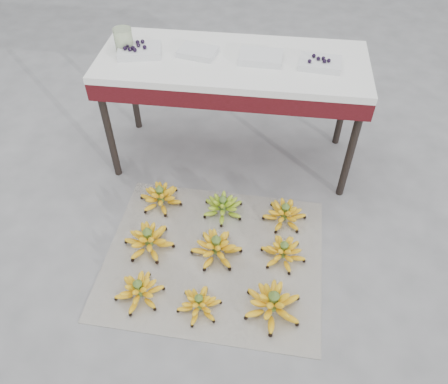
# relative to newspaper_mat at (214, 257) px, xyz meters

# --- Properties ---
(ground) EXTENTS (60.00, 60.00, 0.00)m
(ground) POSITION_rel_newspaper_mat_xyz_m (-0.09, -0.04, -0.00)
(ground) COLOR slate
(ground) RESTS_ON ground
(newspaper_mat) EXTENTS (1.28, 1.09, 0.01)m
(newspaper_mat) POSITION_rel_newspaper_mat_xyz_m (0.00, 0.00, 0.00)
(newspaper_mat) COLOR white
(newspaper_mat) RESTS_ON ground
(bunch_front_left) EXTENTS (0.28, 0.28, 0.16)m
(bunch_front_left) POSITION_rel_newspaper_mat_xyz_m (-0.36, -0.31, 0.06)
(bunch_front_left) COLOR yellow
(bunch_front_left) RESTS_ON newspaper_mat
(bunch_front_center) EXTENTS (0.26, 0.26, 0.14)m
(bunch_front_center) POSITION_rel_newspaper_mat_xyz_m (-0.03, -0.34, 0.05)
(bunch_front_center) COLOR yellow
(bunch_front_center) RESTS_ON newspaper_mat
(bunch_front_right) EXTENTS (0.34, 0.34, 0.19)m
(bunch_front_right) POSITION_rel_newspaper_mat_xyz_m (0.36, -0.30, 0.07)
(bunch_front_right) COLOR yellow
(bunch_front_right) RESTS_ON newspaper_mat
(bunch_mid_left) EXTENTS (0.37, 0.37, 0.18)m
(bunch_mid_left) POSITION_rel_newspaper_mat_xyz_m (-0.39, 0.02, 0.06)
(bunch_mid_left) COLOR yellow
(bunch_mid_left) RESTS_ON newspaper_mat
(bunch_mid_center) EXTENTS (0.37, 0.37, 0.18)m
(bunch_mid_center) POSITION_rel_newspaper_mat_xyz_m (0.01, 0.02, 0.06)
(bunch_mid_center) COLOR yellow
(bunch_mid_center) RESTS_ON newspaper_mat
(bunch_mid_right) EXTENTS (0.32, 0.32, 0.16)m
(bunch_mid_right) POSITION_rel_newspaper_mat_xyz_m (0.40, 0.05, 0.06)
(bunch_mid_right) COLOR yellow
(bunch_mid_right) RESTS_ON newspaper_mat
(bunch_back_left) EXTENTS (0.34, 0.34, 0.17)m
(bunch_back_left) POSITION_rel_newspaper_mat_xyz_m (-0.40, 0.38, 0.06)
(bunch_back_left) COLOR yellow
(bunch_back_left) RESTS_ON newspaper_mat
(bunch_back_center) EXTENTS (0.34, 0.34, 0.16)m
(bunch_back_center) POSITION_rel_newspaper_mat_xyz_m (0.01, 0.35, 0.06)
(bunch_back_center) COLOR #7FBA22
(bunch_back_center) RESTS_ON newspaper_mat
(bunch_back_right) EXTENTS (0.32, 0.32, 0.16)m
(bunch_back_right) POSITION_rel_newspaper_mat_xyz_m (0.40, 0.34, 0.06)
(bunch_back_right) COLOR yellow
(bunch_back_right) RESTS_ON newspaper_mat
(vendor_table) EXTENTS (1.63, 0.65, 0.78)m
(vendor_table) POSITION_rel_newspaper_mat_xyz_m (-0.00, 0.90, 0.69)
(vendor_table) COLOR black
(vendor_table) RESTS_ON ground
(tray_far_left) EXTENTS (0.29, 0.24, 0.07)m
(tray_far_left) POSITION_rel_newspaper_mat_xyz_m (-0.57, 0.88, 0.80)
(tray_far_left) COLOR silver
(tray_far_left) RESTS_ON vendor_table
(tray_left) EXTENTS (0.25, 0.20, 0.04)m
(tray_left) POSITION_rel_newspaper_mat_xyz_m (-0.22, 0.92, 0.80)
(tray_left) COLOR silver
(tray_left) RESTS_ON vendor_table
(tray_right) EXTENTS (0.26, 0.19, 0.04)m
(tray_right) POSITION_rel_newspaper_mat_xyz_m (0.17, 0.90, 0.80)
(tray_right) COLOR silver
(tray_right) RESTS_ON vendor_table
(tray_far_right) EXTENTS (0.26, 0.20, 0.06)m
(tray_far_right) POSITION_rel_newspaper_mat_xyz_m (0.51, 0.87, 0.80)
(tray_far_right) COLOR silver
(tray_far_right) RESTS_ON vendor_table
(glass_jar) EXTENTS (0.14, 0.14, 0.14)m
(glass_jar) POSITION_rel_newspaper_mat_xyz_m (-0.67, 0.91, 0.85)
(glass_jar) COLOR beige
(glass_jar) RESTS_ON vendor_table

